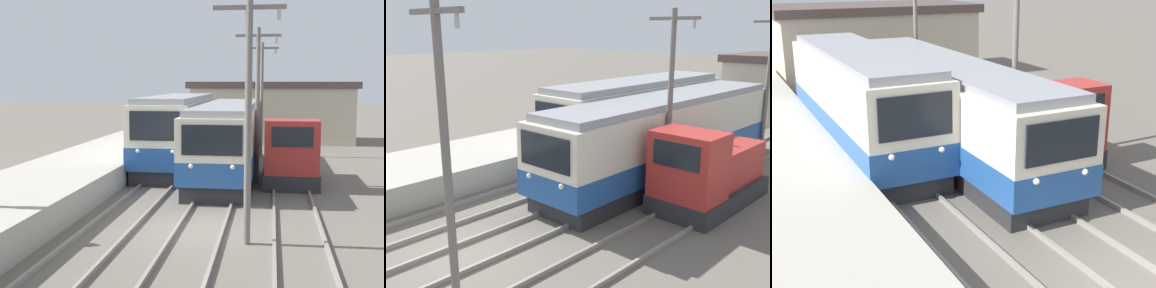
% 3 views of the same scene
% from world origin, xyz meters
% --- Properties ---
extents(ground_plane, '(200.00, 200.00, 0.00)m').
position_xyz_m(ground_plane, '(0.00, 0.00, 0.00)').
color(ground_plane, '#665E54').
extents(track_left, '(1.54, 60.00, 0.14)m').
position_xyz_m(track_left, '(-2.60, 0.00, 0.07)').
color(track_left, gray).
rests_on(track_left, ground).
extents(track_center, '(1.54, 60.00, 0.14)m').
position_xyz_m(track_center, '(0.20, 0.00, 0.07)').
color(track_center, gray).
rests_on(track_center, ground).
extents(commuter_train_left, '(2.84, 11.63, 3.87)m').
position_xyz_m(commuter_train_left, '(-2.60, 11.93, 1.79)').
color(commuter_train_left, '#28282B').
rests_on(commuter_train_left, ground).
extents(commuter_train_center, '(2.84, 14.56, 3.54)m').
position_xyz_m(commuter_train_center, '(0.20, 10.31, 1.65)').
color(commuter_train_center, '#28282B').
rests_on(commuter_train_center, ground).
extents(shunting_locomotive, '(2.40, 5.04, 3.00)m').
position_xyz_m(shunting_locomotive, '(3.20, 8.25, 1.21)').
color(shunting_locomotive, '#28282B').
rests_on(shunting_locomotive, ground).
extents(catenary_mast_near, '(2.00, 0.20, 6.98)m').
position_xyz_m(catenary_mast_near, '(1.71, -1.21, 3.81)').
color(catenary_mast_near, slate).
rests_on(catenary_mast_near, ground).
extents(catenary_mast_mid, '(2.00, 0.20, 6.98)m').
position_xyz_m(catenary_mast_mid, '(1.71, 7.92, 3.81)').
color(catenary_mast_mid, slate).
rests_on(catenary_mast_mid, ground).
extents(catenary_mast_far, '(2.00, 0.20, 6.98)m').
position_xyz_m(catenary_mast_far, '(1.71, 17.05, 3.81)').
color(catenary_mast_far, slate).
rests_on(catenary_mast_far, ground).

